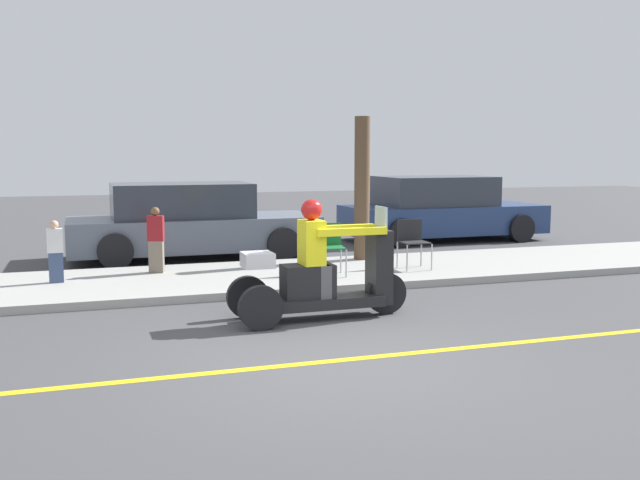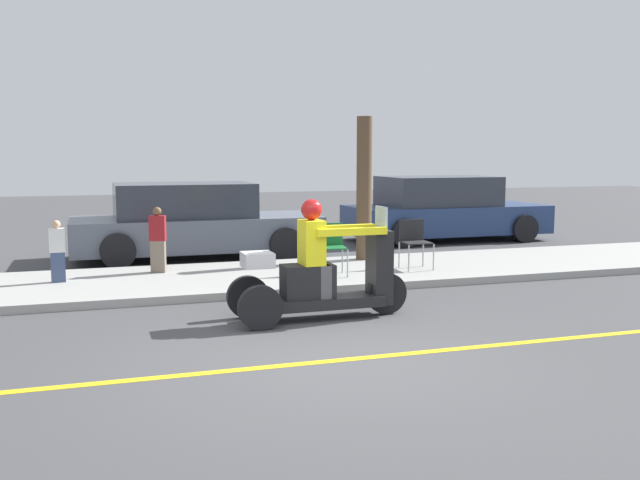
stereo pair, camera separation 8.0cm
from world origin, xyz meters
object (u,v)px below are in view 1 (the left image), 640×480
Objects in this scene: spectator_far_back at (55,253)px; folding_chair_curbside at (329,243)px; tree_trunk at (362,188)px; folding_chair_set_back at (412,238)px; parked_car_lot_right at (190,223)px; spectator_by_tree at (156,241)px; motorcycle_trike at (321,276)px; parked_car_lot_left at (440,210)px.

spectator_far_back is 1.15× the size of folding_chair_curbside.
spectator_far_back is 0.36× the size of tree_trunk.
tree_trunk is at bearing 109.62° from folding_chair_set_back.
parked_car_lot_right is 1.84× the size of tree_trunk.
parked_car_lot_right reaches higher than spectator_by_tree.
motorcycle_trike is 2.42× the size of spectator_far_back.
spectator_far_back is at bearing -172.08° from tree_trunk.
tree_trunk reaches higher than spectator_far_back.
spectator_by_tree is (-1.66, 3.47, 0.10)m from motorcycle_trike.
parked_car_lot_left is (8.47, 3.71, 0.14)m from spectator_far_back.
folding_chair_curbside is 3.79m from parked_car_lot_right.
parked_car_lot_right is (-3.27, 3.21, 0.07)m from folding_chair_set_back.
parked_car_lot_left is (4.33, 4.35, 0.09)m from folding_chair_curbside.
spectator_far_back is at bearing -131.60° from parked_car_lot_right.
spectator_by_tree is 2.82m from folding_chair_curbside.
folding_chair_set_back is 1.51m from tree_trunk.
parked_car_lot_left is (5.27, 6.75, 0.18)m from motorcycle_trike.
spectator_by_tree is 1.31× the size of folding_chair_curbside.
parked_car_lot_left is at bearing 25.28° from spectator_by_tree.
parked_car_lot_right is at bearing 48.40° from spectator_far_back.
tree_trunk reaches higher than folding_chair_set_back.
tree_trunk reaches higher than parked_car_lot_left.
parked_car_lot_left is at bearing 56.50° from folding_chair_set_back.
parked_car_lot_right is at bearing 97.58° from motorcycle_trike.
parked_car_lot_right is at bearing 144.75° from tree_trunk.
spectator_far_back is at bearing -164.11° from spectator_by_tree.
motorcycle_trike is at bearing -82.42° from parked_car_lot_right.
spectator_by_tree is (1.53, 0.44, 0.06)m from spectator_far_back.
folding_chair_curbside is 0.32× the size of tree_trunk.
folding_chair_curbside is at bearing -134.84° from parked_car_lot_left.
motorcycle_trike is 2.78× the size of folding_chair_set_back.
tree_trunk reaches higher than parked_car_lot_right.
folding_chair_set_back is 4.58m from parked_car_lot_right.
parked_car_lot_left is at bearing 52.00° from motorcycle_trike.
parked_car_lot_left is (6.94, 3.28, 0.08)m from spectator_by_tree.
spectator_by_tree is 0.41× the size of tree_trunk.
motorcycle_trike is 0.48× the size of parked_car_lot_right.
folding_chair_curbside is at bearing -22.47° from spectator_by_tree.
folding_chair_set_back is at bearing -123.50° from parked_car_lot_left.
folding_chair_set_back is 0.32× the size of tree_trunk.
spectator_far_back is 1.59m from spectator_by_tree.
spectator_by_tree is 2.47m from parked_car_lot_right.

